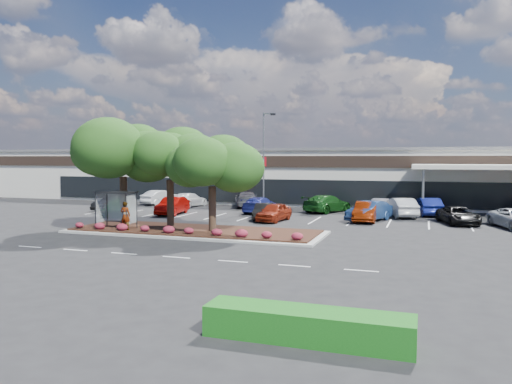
% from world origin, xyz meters
% --- Properties ---
extents(ground, '(160.00, 160.00, 0.00)m').
position_xyz_m(ground, '(0.00, 0.00, 0.00)').
color(ground, black).
rests_on(ground, ground).
extents(retail_store, '(80.40, 25.20, 6.25)m').
position_xyz_m(retail_store, '(0.06, 33.91, 3.15)').
color(retail_store, beige).
rests_on(retail_store, ground).
extents(landscape_island, '(18.00, 6.00, 0.26)m').
position_xyz_m(landscape_island, '(-2.00, 4.00, 0.12)').
color(landscape_island, '#9A9A95').
rests_on(landscape_island, ground).
extents(lane_markings, '(33.12, 20.06, 0.01)m').
position_xyz_m(lane_markings, '(-0.14, 10.42, 0.01)').
color(lane_markings, silver).
rests_on(lane_markings, ground).
extents(shrub_row, '(17.00, 0.80, 0.50)m').
position_xyz_m(shrub_row, '(-2.00, 1.90, 0.51)').
color(shrub_row, maroon).
rests_on(shrub_row, landscape_island).
extents(bus_shelter, '(2.75, 1.55, 2.59)m').
position_xyz_m(bus_shelter, '(-7.50, 2.95, 2.31)').
color(bus_shelter, black).
rests_on(bus_shelter, landscape_island).
extents(island_tree_west, '(7.20, 7.20, 7.89)m').
position_xyz_m(island_tree_west, '(-8.00, 4.50, 4.21)').
color(island_tree_west, '#1B3710').
rests_on(island_tree_west, landscape_island).
extents(island_tree_mid, '(6.60, 6.60, 7.32)m').
position_xyz_m(island_tree_mid, '(-4.50, 5.20, 3.92)').
color(island_tree_mid, '#1B3710').
rests_on(island_tree_mid, landscape_island).
extents(island_tree_east, '(5.80, 5.80, 6.50)m').
position_xyz_m(island_tree_east, '(-0.50, 3.70, 3.51)').
color(island_tree_east, '#1B3710').
rests_on(island_tree_east, landscape_island).
extents(hedge_south_east, '(6.00, 1.30, 0.90)m').
position_xyz_m(hedge_south_east, '(10.00, -13.50, 0.45)').
color(hedge_south_east, '#0F4E12').
rests_on(hedge_south_east, ground).
extents(conifer_north_west, '(4.40, 4.40, 10.00)m').
position_xyz_m(conifer_north_west, '(-30.00, 46.00, 5.00)').
color(conifer_north_west, '#1B3710').
rests_on(conifer_north_west, ground).
extents(person_waiting, '(0.74, 0.51, 1.97)m').
position_xyz_m(person_waiting, '(-6.37, 2.23, 1.24)').
color(person_waiting, '#594C47').
rests_on(person_waiting, landscape_island).
extents(light_pole, '(1.41, 0.79, 9.58)m').
position_xyz_m(light_pole, '(-1.65, 19.01, 4.24)').
color(light_pole, '#9A9A95').
rests_on(light_pole, ground).
extents(car_0, '(2.32, 4.67, 1.47)m').
position_xyz_m(car_0, '(-16.03, 14.66, 0.74)').
color(car_0, black).
rests_on(car_0, ground).
extents(car_1, '(3.07, 4.89, 1.32)m').
position_xyz_m(car_1, '(-13.16, 11.05, 0.66)').
color(car_1, '#1E4F1F').
rests_on(car_1, ground).
extents(car_2, '(2.28, 5.02, 1.60)m').
position_xyz_m(car_2, '(-8.80, 13.51, 0.80)').
color(car_2, '#810602').
rests_on(car_2, ground).
extents(car_3, '(2.30, 4.57, 1.49)m').
position_xyz_m(car_3, '(1.41, 11.94, 0.75)').
color(car_3, maroon).
rests_on(car_3, ground).
extents(car_4, '(2.15, 4.31, 1.36)m').
position_xyz_m(car_4, '(0.26, 12.72, 0.68)').
color(car_4, black).
rests_on(car_4, ground).
extents(car_5, '(3.57, 5.29, 1.65)m').
position_xyz_m(car_5, '(8.83, 14.47, 0.83)').
color(car_5, navy).
rests_on(car_5, ground).
extents(car_6, '(1.74, 4.91, 1.62)m').
position_xyz_m(car_6, '(8.63, 14.26, 0.81)').
color(car_6, '#641A04').
rests_on(car_6, ground).
extents(car_7, '(3.55, 5.35, 1.37)m').
position_xyz_m(car_7, '(15.69, 14.87, 0.68)').
color(car_7, black).
rests_on(car_7, ground).
extents(car_9, '(2.79, 5.07, 1.59)m').
position_xyz_m(car_9, '(-14.83, 22.00, 0.79)').
color(car_9, silver).
rests_on(car_9, ground).
extents(car_10, '(2.64, 5.32, 1.49)m').
position_xyz_m(car_10, '(-10.59, 20.49, 0.74)').
color(car_10, white).
rests_on(car_10, ground).
extents(car_11, '(4.28, 6.19, 1.67)m').
position_xyz_m(car_11, '(-4.66, 22.12, 0.83)').
color(car_11, '#54555A').
rests_on(car_11, ground).
extents(car_12, '(2.39, 5.25, 1.49)m').
position_xyz_m(car_12, '(-1.65, 17.53, 0.75)').
color(car_12, navy).
rests_on(car_12, ground).
extents(car_13, '(4.47, 6.18, 1.66)m').
position_xyz_m(car_13, '(4.32, 20.01, 0.83)').
color(car_13, '#144515').
rests_on(car_13, ground).
extents(car_14, '(2.52, 4.53, 1.41)m').
position_xyz_m(car_14, '(9.47, 20.98, 0.71)').
color(car_14, slate).
rests_on(car_14, ground).
extents(car_15, '(3.29, 5.42, 1.69)m').
position_xyz_m(car_15, '(11.19, 18.33, 0.84)').
color(car_15, '#B5B5B5').
rests_on(car_15, ground).
extents(car_16, '(2.63, 5.18, 1.63)m').
position_xyz_m(car_16, '(13.46, 20.31, 0.81)').
color(car_16, navy).
rests_on(car_16, ground).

